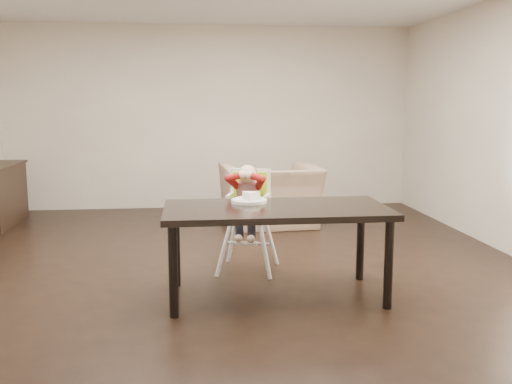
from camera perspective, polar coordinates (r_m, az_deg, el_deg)
ground at (r=5.33m, az=-3.10°, el=-8.30°), size 7.00×7.00×0.00m
room_walls at (r=5.10m, az=-3.28°, el=12.02°), size 6.02×7.02×2.71m
dining_table at (r=4.61m, az=2.04°, el=-2.47°), size 1.80×0.90×0.75m
high_chair at (r=5.35m, az=-0.78°, el=-0.41°), size 0.52×0.52×1.01m
plate at (r=4.79m, az=-0.63°, el=-0.69°), size 0.39×0.39×0.09m
armchair at (r=7.31m, az=1.42°, el=0.67°), size 1.26×0.88×1.05m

